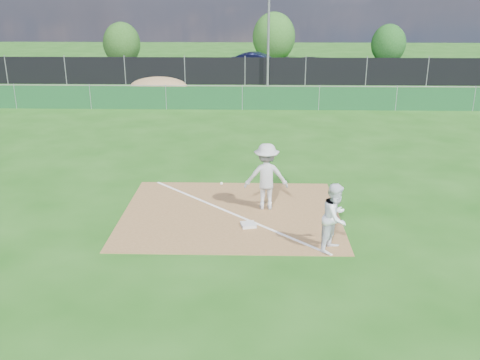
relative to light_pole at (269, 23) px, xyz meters
The scene contains 17 objects.
ground 13.40m from the light_pole, 96.74° to the right, with size 90.00×90.00×0.00m, color #184C10.
infield_dirt 22.11m from the light_pole, 93.95° to the right, with size 6.00×5.00×0.02m, color brown.
foul_line 22.11m from the light_pole, 93.95° to the right, with size 0.08×7.00×0.01m, color white.
green_fence 8.55m from the light_pole, 101.02° to the right, with size 44.00×0.05×1.20m, color #103D1C.
dirt_mound 8.46m from the light_pole, 147.13° to the right, with size 3.38×2.60×1.17m, color olive.
black_fence 3.46m from the light_pole, 168.69° to the left, with size 46.00×0.04×1.80m, color black.
parking_lot 6.80m from the light_pole, 105.80° to the left, with size 46.00×9.00×0.01m, color black.
light_pole is the anchor object (origin of this frame).
first_base 22.93m from the light_pole, 92.55° to the right, with size 0.37×0.37×0.08m, color silver.
play_at_first 21.51m from the light_pole, 91.40° to the right, with size 1.92×0.75×1.90m.
runner 24.05m from the light_pole, 87.46° to the right, with size 0.81×0.63×1.67m, color white.
car_left 10.58m from the light_pole, 154.24° to the left, with size 1.63×4.05×1.38m, color #9FA2A7.
car_mid 6.59m from the light_pole, 95.90° to the left, with size 1.61×4.61×1.52m, color black.
car_right 6.68m from the light_pole, 50.59° to the left, with size 1.88×4.62×1.34m, color black.
tree_left 15.27m from the light_pole, 141.39° to the left, with size 3.02×3.02×3.58m.
tree_mid 11.89m from the light_pole, 86.25° to the left, with size 3.63×3.63×4.31m.
tree_right 15.12m from the light_pole, 46.29° to the left, with size 2.85×2.85×3.38m.
Camera 1 is at (0.62, -12.74, 5.84)m, focal length 40.00 mm.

